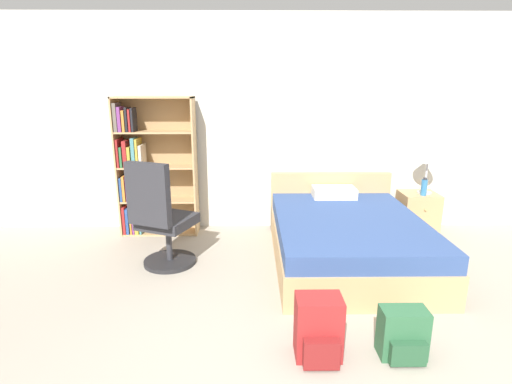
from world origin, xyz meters
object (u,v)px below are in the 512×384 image
object	(u,v)px
backpack_red	(319,329)
backpack_green	(403,335)
bookshelf	(147,169)
office_chair	(161,221)
water_bottle	(424,187)
bed	(346,237)
table_lamp	(428,156)
nightstand	(418,213)

from	to	relation	value
backpack_red	backpack_green	bearing A→B (deg)	-0.60
bookshelf	backpack_red	world-z (taller)	bookshelf
backpack_green	backpack_red	bearing A→B (deg)	179.40
office_chair	backpack_red	size ratio (longest dim) A/B	2.54
water_bottle	backpack_green	xyz separation A→B (m)	(-1.04, -2.25, -0.44)
office_chair	water_bottle	distance (m)	3.06
backpack_green	backpack_red	distance (m)	0.57
bookshelf	office_chair	xyz separation A→B (m)	(0.37, -1.00, -0.32)
backpack_green	bookshelf	bearing A→B (deg)	133.55
bookshelf	bed	bearing A→B (deg)	-20.27
office_chair	water_bottle	bearing A→B (deg)	16.25
bookshelf	backpack_red	distance (m)	2.99
bed	table_lamp	distance (m)	1.54
office_chair	water_bottle	size ratio (longest dim) A/B	5.15
bookshelf	office_chair	world-z (taller)	bookshelf
table_lamp	bookshelf	bearing A→B (deg)	179.16
nightstand	table_lamp	bearing A→B (deg)	-6.61
bed	office_chair	distance (m)	1.89
office_chair	bed	bearing A→B (deg)	5.23
bookshelf	table_lamp	world-z (taller)	bookshelf
office_chair	nightstand	size ratio (longest dim) A/B	2.19
office_chair	table_lamp	size ratio (longest dim) A/B	1.91
bookshelf	water_bottle	xyz separation A→B (m)	(3.31, -0.14, -0.20)
office_chair	backpack_green	size ratio (longest dim) A/B	3.18
nightstand	backpack_red	xyz separation A→B (m)	(-1.61, -2.34, -0.05)
nightstand	water_bottle	xyz separation A→B (m)	(0.00, -0.10, 0.35)
bookshelf	nightstand	size ratio (longest dim) A/B	3.28
bed	water_bottle	world-z (taller)	bed
bookshelf	table_lamp	distance (m)	3.37
water_bottle	nightstand	bearing A→B (deg)	90.60
bookshelf	bed	distance (m)	2.45
backpack_green	backpack_red	world-z (taller)	backpack_red
table_lamp	backpack_red	bearing A→B (deg)	-125.46
bookshelf	bed	size ratio (longest dim) A/B	0.83
backpack_green	office_chair	bearing A→B (deg)	143.73
office_chair	backpack_red	bearing A→B (deg)	-46.23
backpack_red	table_lamp	bearing A→B (deg)	54.54
table_lamp	water_bottle	xyz separation A→B (m)	(-0.05, -0.09, -0.36)
backpack_red	bed	bearing A→B (deg)	70.98
water_bottle	backpack_green	world-z (taller)	water_bottle
bed	office_chair	world-z (taller)	office_chair
bookshelf	table_lamp	size ratio (longest dim) A/B	2.87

